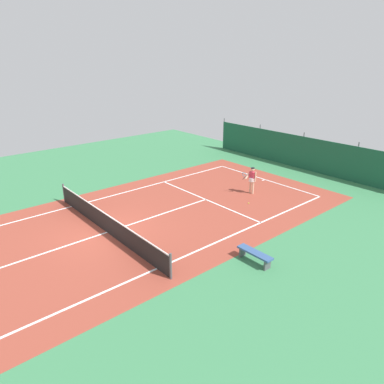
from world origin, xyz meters
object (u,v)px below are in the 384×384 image
tennis_net (106,223)px  tennis_player (252,178)px  courtside_bench (255,254)px  tennis_ball_near_player (249,203)px

tennis_net → tennis_player: 9.28m
tennis_player → courtside_bench: tennis_player is taller
tennis_net → tennis_ball_near_player: tennis_net is taller
courtside_bench → tennis_ball_near_player: bearing=133.1°
tennis_net → courtside_bench: 7.12m
tennis_net → courtside_bench: tennis_net is taller
tennis_player → tennis_net: bearing=80.5°
tennis_ball_near_player → courtside_bench: (4.25, -4.54, 0.34)m
tennis_ball_near_player → tennis_player: bearing=126.2°
tennis_ball_near_player → tennis_net: bearing=-104.7°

